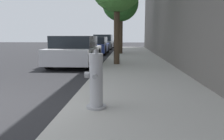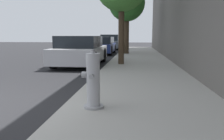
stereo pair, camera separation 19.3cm
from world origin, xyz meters
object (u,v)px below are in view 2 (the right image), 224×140
parked_car_far (111,42)px  street_tree_far (127,4)px  parked_car_near (81,51)px  parked_car_mid (102,46)px  fire_hydrant (93,81)px

parked_car_far → street_tree_far: bearing=-74.9°
street_tree_far → parked_car_near: bearing=-108.6°
parked_car_near → parked_car_mid: parked_car_near is taller
fire_hydrant → parked_car_mid: size_ratio=0.24×
parked_car_mid → parked_car_far: (-0.04, 5.96, 0.08)m
fire_hydrant → parked_car_far: parked_car_far is taller
parked_car_near → parked_car_far: size_ratio=0.88×
parked_car_mid → parked_car_near: bearing=-89.8°
fire_hydrant → parked_car_far: (-1.79, 18.00, 0.12)m
parked_car_mid → street_tree_far: size_ratio=0.88×
fire_hydrant → parked_car_mid: parked_car_mid is taller
parked_car_near → street_tree_far: (1.76, 5.24, 2.72)m
fire_hydrant → parked_car_mid: (-1.75, 12.04, 0.05)m
parked_car_far → street_tree_far: 7.51m
parked_car_mid → fire_hydrant: bearing=-81.7°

